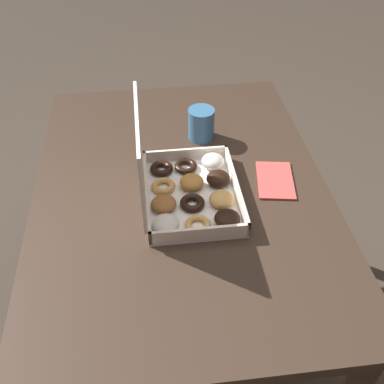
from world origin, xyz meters
The scene contains 5 objects.
ground_plane centered at (0.00, 0.00, 0.00)m, with size 8.00×8.00×0.00m, color #42382D.
dining_table centered at (0.00, 0.00, 0.60)m, with size 1.08×0.78×0.70m.
donut_box centered at (-0.05, 0.00, 0.75)m, with size 0.32×0.25×0.26m.
coffee_mug centered at (0.22, -0.08, 0.75)m, with size 0.08×0.08×0.10m.
paper_napkin centered at (-0.01, -0.26, 0.71)m, with size 0.17×0.12×0.01m.
Camera 1 is at (-0.90, 0.08, 1.49)m, focal length 42.00 mm.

